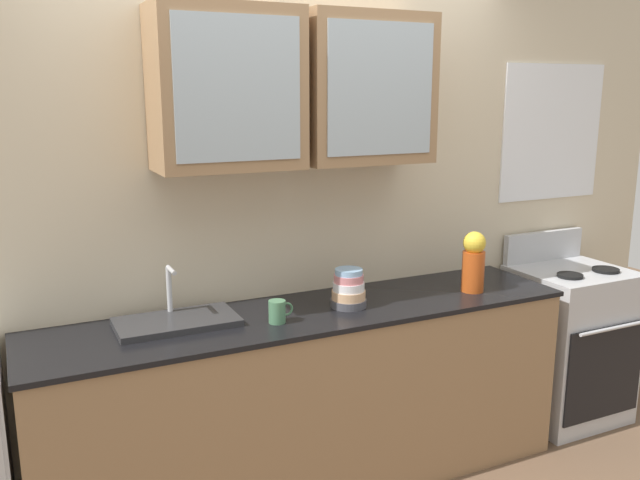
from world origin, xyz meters
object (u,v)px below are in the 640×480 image
object	(u,v)px
stove_range	(568,343)
vase	(474,261)
cup_near_sink	(278,311)
sink_faucet	(176,321)
bowl_stack	(349,289)

from	to	relation	value
stove_range	vase	bearing A→B (deg)	-174.39
vase	cup_near_sink	distance (m)	1.10
sink_faucet	vase	bearing A→B (deg)	-5.87
stove_range	cup_near_sink	world-z (taller)	stove_range
sink_faucet	cup_near_sink	world-z (taller)	sink_faucet
sink_faucet	vase	size ratio (longest dim) A/B	1.68
bowl_stack	cup_near_sink	bearing A→B (deg)	-170.78
sink_faucet	bowl_stack	world-z (taller)	sink_faucet
sink_faucet	cup_near_sink	size ratio (longest dim) A/B	4.60
stove_range	vase	world-z (taller)	vase
vase	cup_near_sink	bearing A→B (deg)	-179.48
sink_faucet	stove_range	bearing A→B (deg)	-1.90
sink_faucet	bowl_stack	size ratio (longest dim) A/B	2.83
cup_near_sink	vase	bearing A→B (deg)	0.52
stove_range	vase	xyz separation A→B (m)	(-0.80, -0.08, 0.61)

